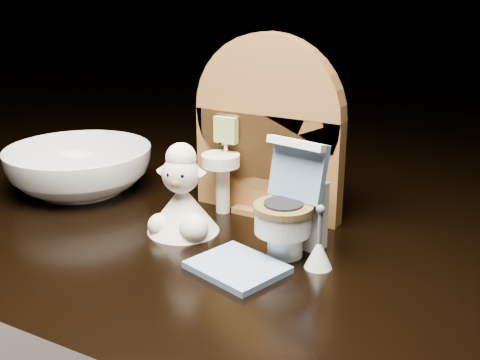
{
  "coord_description": "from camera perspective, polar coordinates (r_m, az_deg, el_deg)",
  "views": [
    {
      "loc": [
        0.21,
        -0.36,
        0.19
      ],
      "look_at": [
        0.0,
        0.01,
        0.05
      ],
      "focal_mm": 45.0,
      "sensor_mm": 36.0,
      "label": 1
    }
  ],
  "objects": [
    {
      "name": "backdrop_panel",
      "position": [
        0.5,
        2.51,
        4.05
      ],
      "size": [
        0.13,
        0.05,
        0.15
      ],
      "color": "brown",
      "rests_on": "ground"
    },
    {
      "name": "ceramic_bowl",
      "position": [
        0.58,
        -14.98,
        0.97
      ],
      "size": [
        0.14,
        0.14,
        0.04
      ],
      "primitive_type": "imported",
      "rotation": [
        0.0,
        0.0,
        0.03
      ],
      "color": "white",
      "rests_on": "ground"
    },
    {
      "name": "bath_mat",
      "position": [
        0.42,
        -0.27,
        -8.27
      ],
      "size": [
        0.07,
        0.06,
        0.0
      ],
      "primitive_type": "cube",
      "rotation": [
        0.0,
        0.0,
        -0.28
      ],
      "color": "#688AB6",
      "rests_on": "ground"
    },
    {
      "name": "toilet_brush",
      "position": [
        0.42,
        7.47,
        -6.72
      ],
      "size": [
        0.02,
        0.02,
        0.05
      ],
      "color": "white",
      "rests_on": "ground"
    },
    {
      "name": "toy_toilet",
      "position": [
        0.43,
        4.96,
        -3.04
      ],
      "size": [
        0.05,
        0.06,
        0.09
      ],
      "rotation": [
        0.0,
        0.0,
        -0.17
      ],
      "color": "white",
      "rests_on": "ground"
    },
    {
      "name": "plush_lamb",
      "position": [
        0.47,
        -5.52,
        -2.02
      ],
      "size": [
        0.06,
        0.06,
        0.07
      ],
      "rotation": [
        0.0,
        0.0,
        0.28
      ],
      "color": "silver",
      "rests_on": "ground"
    }
  ]
}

